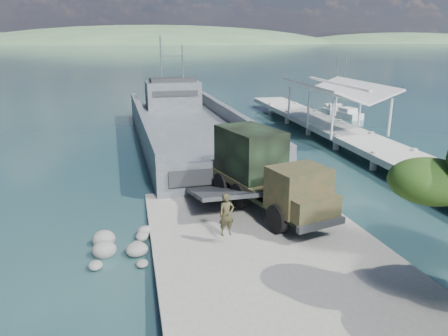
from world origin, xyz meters
TOP-DOWN VIEW (x-y plane):
  - ground at (0.00, 0.00)m, footprint 1400.00×1400.00m
  - boat_ramp at (0.00, -1.00)m, footprint 10.00×18.00m
  - shoreline_rocks at (-6.20, 0.50)m, footprint 3.20×5.60m
  - distant_headlands at (50.00, 560.00)m, footprint 1000.00×240.00m
  - pier at (13.00, 18.77)m, footprint 6.40×44.00m
  - landing_craft at (-0.51, 21.34)m, footprint 9.73×34.38m
  - military_truck at (1.16, 3.70)m, footprint 4.77×8.94m
  - soldier at (-1.74, -0.15)m, footprint 0.76×0.56m
  - sailboat_near at (19.32, 30.50)m, footprint 2.88×6.07m
  - sailboat_far at (19.60, 33.27)m, footprint 3.44×6.11m

SIDE VIEW (x-z plane):
  - ground at x=0.00m, z-range 0.00..0.00m
  - shoreline_rocks at x=-6.20m, z-range -0.45..0.45m
  - distant_headlands at x=50.00m, z-range -24.00..24.00m
  - boat_ramp at x=0.00m, z-range 0.00..0.50m
  - sailboat_near at x=19.32m, z-range -3.18..3.94m
  - sailboat_far at x=19.60m, z-range -3.19..3.96m
  - landing_craft at x=-0.51m, z-range -4.24..5.89m
  - soldier at x=-1.74m, z-range 0.50..2.41m
  - pier at x=13.00m, z-range -1.45..4.65m
  - military_truck at x=1.16m, z-range 0.49..4.47m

